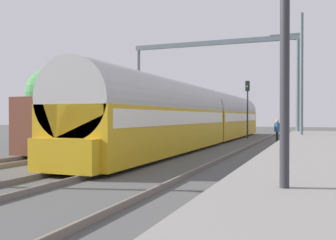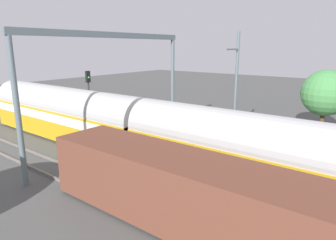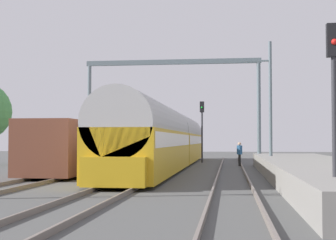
# 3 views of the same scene
# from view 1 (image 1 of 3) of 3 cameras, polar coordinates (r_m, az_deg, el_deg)

# --- Properties ---
(ground) EXTENTS (120.00, 120.00, 0.00)m
(ground) POSITION_cam_1_polar(r_m,az_deg,el_deg) (15.88, -6.93, -6.55)
(ground) COLOR #4C4D4C
(track_far_west) EXTENTS (1.52, 60.00, 0.16)m
(track_far_west) POSITION_cam_1_polar(r_m,az_deg,el_deg) (18.29, -19.05, -5.38)
(track_far_west) COLOR #6E645C
(track_far_west) RESTS_ON ground
(track_west) EXTENTS (1.52, 60.00, 0.16)m
(track_west) POSITION_cam_1_polar(r_m,az_deg,el_deg) (15.87, -6.93, -6.26)
(track_west) COLOR #6E645C
(track_west) RESTS_ON ground
(track_east) EXTENTS (1.52, 60.00, 0.16)m
(track_east) POSITION_cam_1_polar(r_m,az_deg,el_deg) (14.38, 8.59, -6.97)
(track_east) COLOR #6E645C
(track_east) RESTS_ON ground
(platform) EXTENTS (4.40, 28.00, 0.90)m
(platform) POSITION_cam_1_polar(r_m,az_deg,el_deg) (16.02, 23.70, -4.91)
(platform) COLOR gray
(platform) RESTS_ON ground
(passenger_train) EXTENTS (2.93, 32.85, 3.82)m
(passenger_train) POSITION_cam_1_polar(r_m,az_deg,el_deg) (27.40, 5.35, 0.57)
(passenger_train) COLOR gold
(passenger_train) RESTS_ON ground
(freight_car) EXTENTS (2.80, 13.00, 2.70)m
(freight_car) POSITION_cam_1_polar(r_m,az_deg,el_deg) (23.34, -9.13, -0.66)
(freight_car) COLOR brown
(freight_car) RESTS_ON ground
(person_crossing) EXTENTS (0.40, 0.47, 1.73)m
(person_crossing) POSITION_cam_1_polar(r_m,az_deg,el_deg) (28.81, 16.06, -1.33)
(person_crossing) COLOR black
(person_crossing) RESTS_ON ground
(railway_signal_near) EXTENTS (0.36, 0.30, 4.99)m
(railway_signal_near) POSITION_cam_1_polar(r_m,az_deg,el_deg) (5.99, 17.12, 12.48)
(railway_signal_near) COLOR #2D2D33
(railway_signal_near) RESTS_ON ground
(railway_signal_far) EXTENTS (0.36, 0.30, 5.11)m
(railway_signal_far) POSITION_cam_1_polar(r_m,az_deg,el_deg) (34.42, 11.84, 2.70)
(railway_signal_far) COLOR #2D2D33
(railway_signal_far) RESTS_ON ground
(catenary_gantry) EXTENTS (13.05, 0.28, 7.86)m
(catenary_gantry) POSITION_cam_1_polar(r_m,az_deg,el_deg) (30.00, 6.63, 7.65)
(catenary_gantry) COLOR slate
(catenary_gantry) RESTS_ON ground
(catenary_pole_east_mid) EXTENTS (1.90, 0.20, 8.00)m
(catenary_pole_east_mid) POSITION_cam_1_polar(r_m,az_deg,el_deg) (23.60, 19.27, 5.84)
(catenary_pole_east_mid) COLOR slate
(catenary_pole_east_mid) RESTS_ON ground
(tree_west_background) EXTENTS (4.38, 4.38, 6.23)m
(tree_west_background) POSITION_cam_1_polar(r_m,az_deg,el_deg) (35.12, -17.12, 3.90)
(tree_west_background) COLOR #4C3826
(tree_west_background) RESTS_ON ground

